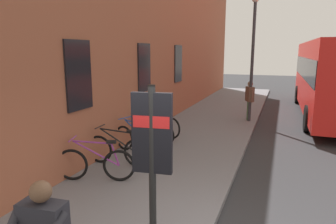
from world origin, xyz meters
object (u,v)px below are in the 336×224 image
at_px(bicycle_end_of_row, 96,164).
at_px(transit_info_sign, 152,144).
at_px(bicycle_mid_rack, 118,150).
at_px(city_bus, 333,74).
at_px(bicycle_nearest_sign, 137,140).
at_px(street_lamp, 253,48).
at_px(bicycle_by_door, 150,131).
at_px(pedestrian_by_facade, 250,97).
at_px(bicycle_beside_lamp, 160,125).

distance_m(bicycle_end_of_row, transit_info_sign, 3.03).
height_order(bicycle_mid_rack, city_bus, city_bus).
bearing_deg(bicycle_nearest_sign, bicycle_mid_rack, 175.65).
relative_size(city_bus, street_lamp, 2.14).
bearing_deg(bicycle_by_door, bicycle_end_of_row, -179.55).
height_order(pedestrian_by_facade, street_lamp, street_lamp).
height_order(bicycle_end_of_row, transit_info_sign, transit_info_sign).
xyz_separation_m(transit_info_sign, city_bus, (11.85, -3.67, 0.20)).
height_order(city_bus, street_lamp, street_lamp).
distance_m(bicycle_end_of_row, bicycle_mid_rack, 1.01).
bearing_deg(pedestrian_by_facade, bicycle_by_door, 150.60).
bearing_deg(bicycle_end_of_row, city_bus, -29.99).
relative_size(bicycle_by_door, bicycle_beside_lamp, 1.04).
bearing_deg(pedestrian_by_facade, street_lamp, -162.29).
distance_m(bicycle_end_of_row, pedestrian_by_facade, 7.81).
distance_m(bicycle_end_of_row, street_lamp, 8.10).
bearing_deg(bicycle_end_of_row, bicycle_nearest_sign, -1.39).
relative_size(bicycle_end_of_row, transit_info_sign, 0.71).
distance_m(bicycle_mid_rack, transit_info_sign, 3.72).
height_order(bicycle_by_door, pedestrian_by_facade, pedestrian_by_facade).
relative_size(bicycle_by_door, street_lamp, 0.36).
bearing_deg(city_bus, bicycle_mid_rack, 147.22).
distance_m(bicycle_mid_rack, street_lamp, 7.22).
distance_m(transit_info_sign, pedestrian_by_facade, 9.16).
distance_m(bicycle_nearest_sign, bicycle_beside_lamp, 1.92).
bearing_deg(street_lamp, bicycle_end_of_row, 160.85).
xyz_separation_m(bicycle_nearest_sign, transit_info_sign, (-3.70, -2.10, 1.21)).
xyz_separation_m(bicycle_nearest_sign, city_bus, (8.14, -5.77, 1.41)).
height_order(bicycle_mid_rack, transit_info_sign, transit_info_sign).
xyz_separation_m(city_bus, street_lamp, (-2.82, 3.30, 1.14)).
bearing_deg(bicycle_end_of_row, bicycle_mid_rack, 1.35).
relative_size(bicycle_end_of_row, street_lamp, 0.34).
distance_m(bicycle_mid_rack, pedestrian_by_facade, 6.87).
relative_size(bicycle_mid_rack, transit_info_sign, 0.74).
bearing_deg(bicycle_nearest_sign, bicycle_beside_lamp, 3.37).
bearing_deg(bicycle_nearest_sign, transit_info_sign, -150.43).
xyz_separation_m(bicycle_by_door, pedestrian_by_facade, (4.45, -2.51, 0.60)).
relative_size(bicycle_nearest_sign, pedestrian_by_facade, 1.05).
bearing_deg(transit_info_sign, city_bus, -17.23).
xyz_separation_m(transit_info_sign, street_lamp, (9.02, -0.37, 1.34)).
height_order(bicycle_end_of_row, bicycle_nearest_sign, same).
height_order(bicycle_mid_rack, pedestrian_by_facade, pedestrian_by_facade).
xyz_separation_m(bicycle_nearest_sign, pedestrian_by_facade, (5.43, -2.44, 0.60)).
distance_m(bicycle_end_of_row, city_bus, 11.73).
xyz_separation_m(city_bus, pedestrian_by_facade, (-2.71, 3.34, -0.81)).
bearing_deg(street_lamp, pedestrian_by_facade, 17.71).
bearing_deg(street_lamp, transit_info_sign, 177.63).
relative_size(bicycle_nearest_sign, street_lamp, 0.34).
xyz_separation_m(bicycle_end_of_row, city_bus, (10.09, -5.82, 1.41)).
bearing_deg(bicycle_mid_rack, bicycle_nearest_sign, -4.35).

